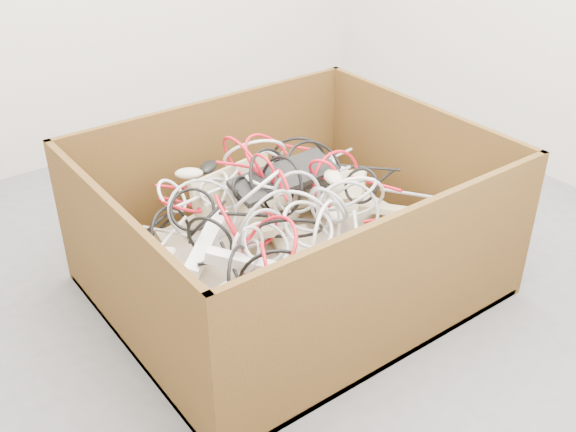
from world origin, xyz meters
TOP-DOWN VIEW (x-y plane):
  - ground at (0.00, 0.00)m, footprint 3.00×3.00m
  - cardboard_box at (-0.11, -0.06)m, footprint 1.34×1.12m
  - keyboard_pile at (-0.07, -0.01)m, footprint 1.25×0.80m
  - mice_scatter at (-0.12, -0.06)m, footprint 0.94×0.90m
  - power_strip_left at (-0.46, -0.09)m, footprint 0.25×0.21m
  - power_strip_right at (-0.42, -0.27)m, footprint 0.23×0.23m
  - vga_plug at (0.20, -0.02)m, footprint 0.06×0.06m
  - cable_tangle at (-0.20, -0.08)m, footprint 1.14×0.89m

SIDE VIEW (x-z plane):
  - ground at x=0.00m, z-range 0.00..0.00m
  - cardboard_box at x=-0.11m, z-range -0.16..0.45m
  - keyboard_pile at x=-0.07m, z-range 0.10..0.47m
  - vga_plug at x=0.20m, z-range 0.32..0.35m
  - power_strip_right at x=-0.42m, z-range 0.31..0.40m
  - power_strip_left at x=-0.46m, z-range 0.30..0.41m
  - mice_scatter at x=-0.12m, z-range 0.25..0.46m
  - cable_tangle at x=-0.20m, z-range 0.17..0.63m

